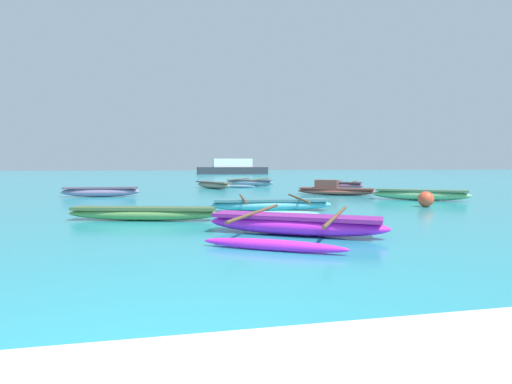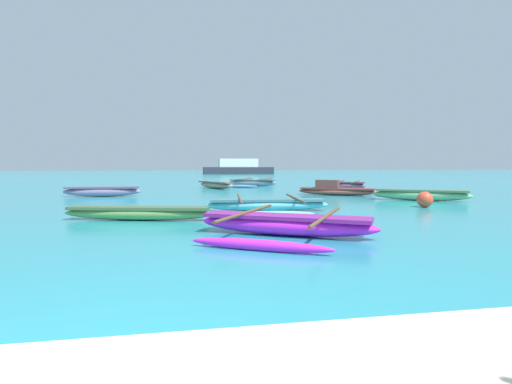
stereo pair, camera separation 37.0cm
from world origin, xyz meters
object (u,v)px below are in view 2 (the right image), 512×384
object	(u,v)px
moored_boat_3	(138,213)
moored_boat_5	(421,195)
moored_boat_6	(267,205)
moored_boat_7	(347,185)
moored_boat_1	(216,185)
moored_boat_4	(285,225)
moored_boat_2	(252,183)
distant_ferry	(238,168)
moored_boat_0	(102,191)
mooring_buoy_0	(425,199)
moored_boat_8	(335,190)

from	to	relation	value
moored_boat_3	moored_boat_5	bearing A→B (deg)	35.10
moored_boat_6	moored_boat_7	xyz separation A→B (m)	(7.33, 10.57, 0.04)
moored_boat_1	moored_boat_6	size ratio (longest dim) A/B	0.92
moored_boat_6	moored_boat_4	bearing A→B (deg)	-90.99
moored_boat_2	distant_ferry	world-z (taller)	distant_ferry
moored_boat_6	moored_boat_7	distance (m)	12.86
moored_boat_2	moored_boat_3	size ratio (longest dim) A/B	1.19
moored_boat_0	moored_boat_2	xyz separation A→B (m)	(8.68, 7.96, -0.01)
moored_boat_7	mooring_buoy_0	xyz separation A→B (m)	(-1.58, -10.42, 0.03)
moored_boat_3	moored_boat_6	bearing A→B (deg)	35.45
moored_boat_3	moored_boat_5	size ratio (longest dim) A/B	1.15
moored_boat_1	moored_boat_8	bearing A→B (deg)	13.36
moored_boat_3	moored_boat_8	size ratio (longest dim) A/B	1.11
moored_boat_0	moored_boat_7	size ratio (longest dim) A/B	0.98
moored_boat_7	mooring_buoy_0	size ratio (longest dim) A/B	6.63
moored_boat_7	distant_ferry	world-z (taller)	distant_ferry
moored_boat_5	distant_ferry	world-z (taller)	distant_ferry
moored_boat_3	moored_boat_8	distance (m)	11.63
moored_boat_1	moored_boat_0	bearing A→B (deg)	-71.64
moored_boat_7	mooring_buoy_0	world-z (taller)	mooring_buoy_0
moored_boat_1	moored_boat_3	world-z (taller)	moored_boat_1
moored_boat_0	moored_boat_3	world-z (taller)	moored_boat_0
moored_boat_2	moored_boat_8	xyz separation A→B (m)	(2.63, -9.12, 0.02)
moored_boat_6	moored_boat_8	world-z (taller)	moored_boat_8
moored_boat_8	moored_boat_5	bearing A→B (deg)	-25.38
moored_boat_4	moored_boat_5	bearing A→B (deg)	72.71
moored_boat_5	mooring_buoy_0	distance (m)	2.86
moored_boat_1	distant_ferry	xyz separation A→B (m)	(7.38, 42.14, 0.82)
moored_boat_4	moored_boat_7	xyz separation A→B (m)	(7.89, 15.01, 0.02)
moored_boat_0	moored_boat_4	distance (m)	13.23
moored_boat_1	moored_boat_5	xyz separation A→B (m)	(7.81, -10.39, 0.01)
moored_boat_3	moored_boat_5	world-z (taller)	moored_boat_5
moored_boat_7	distant_ferry	size ratio (longest dim) A/B	0.31
distant_ferry	moored_boat_6	bearing A→B (deg)	-97.00
mooring_buoy_0	moored_boat_0	bearing A→B (deg)	149.39
moored_boat_6	moored_boat_0	bearing A→B (deg)	137.49
moored_boat_3	distant_ferry	size ratio (longest dim) A/B	0.35
moored_boat_2	moored_boat_5	size ratio (longest dim) A/B	1.38
moored_boat_4	moored_boat_0	bearing A→B (deg)	146.99
mooring_buoy_0	moored_boat_8	bearing A→B (deg)	98.67
moored_boat_5	moored_boat_8	distance (m)	4.32
moored_boat_5	moored_boat_6	size ratio (longest dim) A/B	0.89
moored_boat_2	moored_boat_5	world-z (taller)	moored_boat_2
moored_boat_0	distant_ferry	world-z (taller)	distant_ferry
moored_boat_2	moored_boat_3	distance (m)	17.88
moored_boat_6	moored_boat_8	bearing A→B (deg)	58.48
moored_boat_1	moored_boat_4	size ratio (longest dim) A/B	0.85
moored_boat_2	moored_boat_4	distance (m)	19.99
moored_boat_0	moored_boat_6	bearing A→B (deg)	-44.74
mooring_buoy_0	moored_boat_3	bearing A→B (deg)	-170.51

